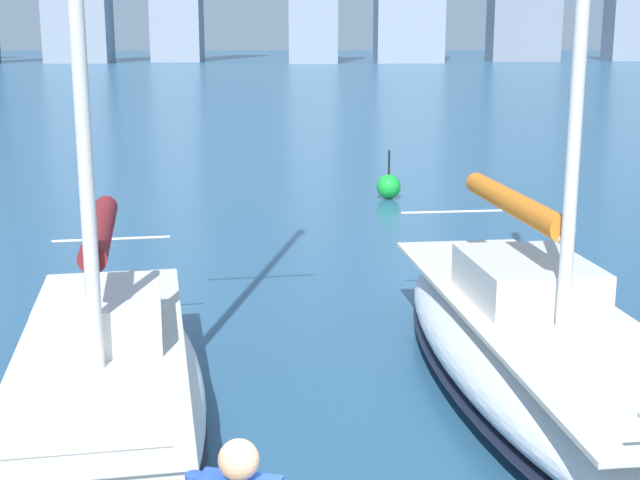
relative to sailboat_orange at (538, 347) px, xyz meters
The scene contains 3 objects.
sailboat_orange is the anchor object (origin of this frame).
sailboat_maroon 5.45m from the sailboat_orange, 10.79° to the left, with size 3.62×8.28×11.78m.
channel_buoy 14.47m from the sailboat_orange, 87.87° to the right, with size 0.70×0.70×1.40m.
Camera 1 is at (0.70, 3.59, 4.57)m, focal length 50.00 mm.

